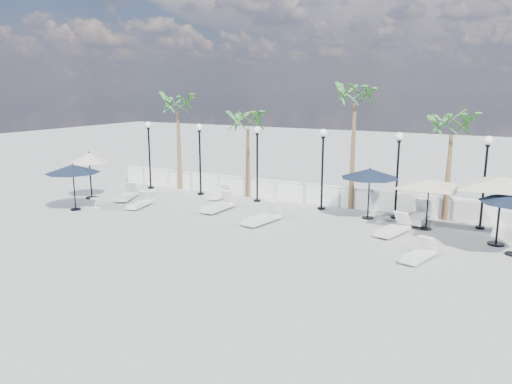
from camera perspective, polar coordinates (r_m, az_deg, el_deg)
The scene contains 28 objects.
ground at distance 18.45m, azimuth 0.09°, elevation -6.23°, with size 100.00×100.00×0.00m, color gray.
balustrade at distance 24.96m, azimuth 8.32°, elevation -0.43°, with size 26.00×0.30×1.01m.
lamppost_0 at distance 29.09m, azimuth -12.13°, elevation 5.23°, with size 0.36×0.36×3.84m.
lamppost_1 at distance 26.96m, azimuth -6.44°, elevation 4.90°, with size 0.36×0.36×3.84m.
lamppost_2 at distance 25.13m, azimuth 0.14°, elevation 4.47°, with size 0.36×0.36×3.84m.
lamppost_3 at distance 23.68m, azimuth 7.63°, elevation 3.91°, with size 0.36×0.36×3.84m.
lamppost_4 at distance 22.68m, azimuth 15.91°, elevation 3.20°, with size 0.36×0.36×3.84m.
lamppost_5 at distance 22.20m, azimuth 24.75°, elevation 2.38°, with size 0.36×0.36×3.84m.
palm_0 at distance 28.61m, azimuth -8.94°, elevation 9.34°, with size 2.60×2.60×5.50m.
palm_1 at distance 26.18m, azimuth -0.96°, elevation 7.55°, with size 2.60×2.60×4.70m.
palm_2 at distance 23.83m, azimuth 11.24°, elevation 10.17°, with size 2.60×2.60×6.10m.
palm_3 at distance 22.97m, azimuth 21.47°, elevation 6.61°, with size 2.60×2.60×4.90m.
lounger_0 at distance 26.26m, azimuth -4.13°, elevation -0.30°, with size 0.60×1.66×0.61m.
lounger_1 at distance 26.74m, azimuth -14.55°, elevation -0.35°, with size 1.36×2.03×0.73m.
lounger_2 at distance 24.89m, azimuth -13.17°, elevation -1.25°, with size 0.91×1.80×0.64m.
lounger_3 at distance 21.40m, azimuth 0.72°, elevation -2.94°, with size 1.01×2.17×0.78m.
lounger_4 at distance 23.62m, azimuth -4.28°, elevation -1.55°, with size 0.76×2.11×0.78m.
lounger_5 at distance 20.52m, azimuth 15.41°, elevation -4.08°, with size 1.08×2.04×0.73m.
lounger_6 at distance 17.81m, azimuth 18.10°, elevation -6.79°, with size 0.96×1.81×0.65m.
lounger_7 at distance 22.64m, azimuth 18.10°, elevation -2.70°, with size 0.77×2.13×0.79m.
side_table_0 at distance 25.46m, azimuth -17.89°, elevation -1.07°, with size 0.48×0.48×0.47m.
side_table_1 at distance 26.60m, azimuth -11.70°, elevation -0.23°, with size 0.45×0.45×0.44m.
side_table_2 at distance 22.23m, azimuth 14.02°, elevation -2.70°, with size 0.47×0.47×0.46m.
parasol_navy_left at distance 24.94m, azimuth -20.22°, elevation 2.49°, with size 2.55×2.55×2.25m.
parasol_navy_mid at distance 22.43m, azimuth 12.87°, elevation 2.07°, with size 2.57×2.57×2.31m.
parasol_cream_sq_a at distance 21.31m, azimuth 19.21°, elevation 1.35°, with size 4.58×4.58×2.25m.
parasol_cream_sq_b at distance 20.08m, azimuth 26.37°, elevation 1.57°, with size 5.56×5.56×2.79m.
parasol_cream_small at distance 27.29m, azimuth -18.53°, elevation 3.67°, with size 2.03×2.03×2.49m.
Camera 1 is at (8.35, -15.42, 5.75)m, focal length 35.00 mm.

